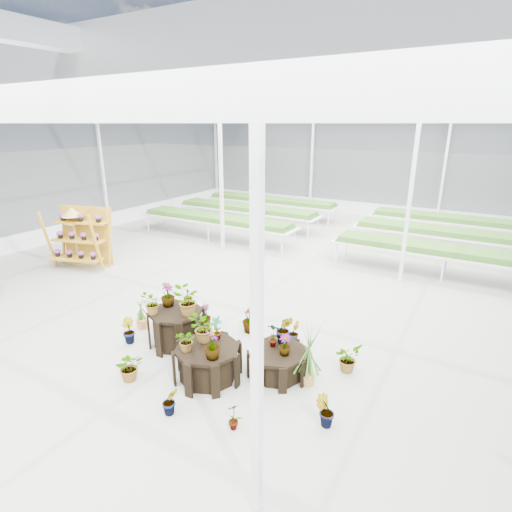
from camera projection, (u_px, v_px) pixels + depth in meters
The scene contains 10 objects.
ground_plane at pixel (231, 313), 9.31m from camera, with size 24.00×24.00×0.00m, color gray.
greenhouse_shell at pixel (229, 218), 8.59m from camera, with size 18.00×24.00×4.50m, color white, non-canonical shape.
steel_frame at pixel (229, 218), 8.59m from camera, with size 18.00×24.00×4.50m, color silver, non-canonical shape.
nursery_benches at pixel (336, 228), 15.08m from camera, with size 16.00×7.00×0.84m, color silver, non-canonical shape.
plinth_tall at pixel (177, 327), 7.87m from camera, with size 1.07×1.07×0.73m, color black.
plinth_mid at pixel (208, 363), 6.83m from camera, with size 1.15×1.15×0.61m, color black.
plinth_low at pixel (278, 362), 6.95m from camera, with size 1.06×1.06×0.48m, color black.
shelf_rack at pixel (79, 238), 12.00m from camera, with size 1.71×0.91×1.81m, color #A8791B, non-canonical shape.
bird_table at pixel (75, 236), 12.22m from camera, with size 0.43×0.43×1.81m, color tan, non-canonical shape.
nursery_plants at pixel (217, 332), 7.29m from camera, with size 4.84×3.14×1.30m.
Camera 1 is at (4.72, -6.98, 4.20)m, focal length 28.00 mm.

